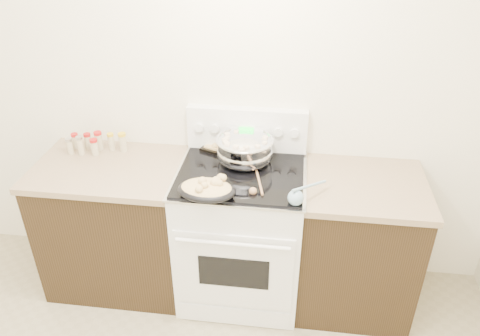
# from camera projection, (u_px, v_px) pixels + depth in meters

# --- Properties ---
(room_shell) EXTENTS (4.10, 3.60, 2.75)m
(room_shell) POSITION_uv_depth(u_px,v_px,m) (40.00, 194.00, 1.23)
(room_shell) COLOR white
(room_shell) RESTS_ON ground
(counter_left) EXTENTS (0.93, 0.67, 0.92)m
(counter_left) POSITION_uv_depth(u_px,v_px,m) (119.00, 224.00, 3.13)
(counter_left) COLOR black
(counter_left) RESTS_ON ground
(counter_right) EXTENTS (0.73, 0.67, 0.92)m
(counter_right) POSITION_uv_depth(u_px,v_px,m) (355.00, 244.00, 2.96)
(counter_right) COLOR black
(counter_right) RESTS_ON ground
(kitchen_range) EXTENTS (0.78, 0.73, 1.22)m
(kitchen_range) POSITION_uv_depth(u_px,v_px,m) (241.00, 231.00, 3.02)
(kitchen_range) COLOR white
(kitchen_range) RESTS_ON ground
(mixing_bowl) EXTENTS (0.45, 0.45, 0.21)m
(mixing_bowl) POSITION_uv_depth(u_px,v_px,m) (245.00, 150.00, 2.85)
(mixing_bowl) COLOR silver
(mixing_bowl) RESTS_ON kitchen_range
(roasting_pan) EXTENTS (0.34, 0.25, 0.11)m
(roasting_pan) POSITION_uv_depth(u_px,v_px,m) (207.00, 189.00, 2.54)
(roasting_pan) COLOR black
(roasting_pan) RESTS_ON kitchen_range
(baking_sheet) EXTENTS (0.49, 0.42, 0.06)m
(baking_sheet) POSITION_uv_depth(u_px,v_px,m) (238.00, 147.00, 3.02)
(baking_sheet) COLOR black
(baking_sheet) RESTS_ON kitchen_range
(wooden_spoon) EXTENTS (0.08, 0.26, 0.04)m
(wooden_spoon) POSITION_uv_depth(u_px,v_px,m) (255.00, 188.00, 2.62)
(wooden_spoon) COLOR #B37E52
(wooden_spoon) RESTS_ON kitchen_range
(blue_ladle) EXTENTS (0.21, 0.24, 0.11)m
(blue_ladle) POSITION_uv_depth(u_px,v_px,m) (297.00, 197.00, 2.50)
(blue_ladle) COLOR #7EA4BD
(blue_ladle) RESTS_ON kitchen_range
(spice_jars) EXTENTS (0.37, 0.14, 0.13)m
(spice_jars) POSITION_uv_depth(u_px,v_px,m) (95.00, 143.00, 3.03)
(spice_jars) COLOR #BFB28C
(spice_jars) RESTS_ON counter_left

